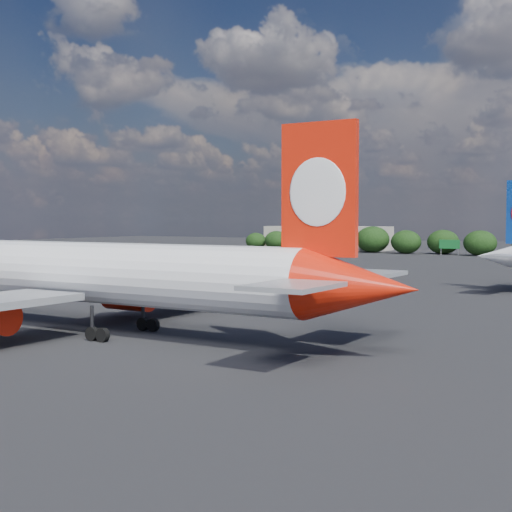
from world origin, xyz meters
The scene contains 4 objects.
ground centered at (0.00, 60.00, 0.00)m, with size 500.00×500.00×0.00m, color black.
qantas_airliner centered at (-2.49, 17.71, 5.45)m, with size 54.58×51.77×17.89m.
terminal_building centered at (-65.00, 192.00, 4.00)m, with size 42.00×16.00×8.00m.
highway_sign centered at (-18.00, 176.00, 3.13)m, with size 6.00×0.30×4.50m.
Camera 1 is at (42.11, -30.70, 10.62)m, focal length 50.00 mm.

